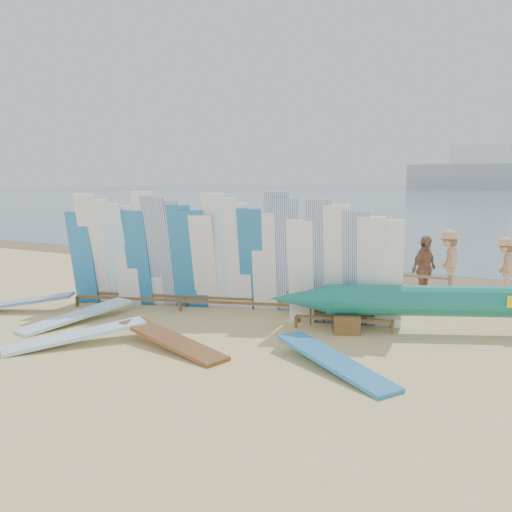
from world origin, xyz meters
The scene contains 29 objects.
ground centered at (0.00, 0.00, 0.00)m, with size 160.00×160.00×0.00m, color #DAC07D.
ocean centered at (0.00, 128.00, 0.00)m, with size 320.00×240.00×0.02m, color #426576.
wet_sand_strip centered at (0.00, 7.20, 0.00)m, with size 40.00×2.60×0.01m, color brown.
distant_ship centered at (-12.00, 180.00, 5.31)m, with size 45.00×8.00×14.00m.
fence centered at (0.00, 3.00, 0.63)m, with size 12.08×0.08×0.90m.
main_surfboard_rack centered at (0.12, 0.06, 1.32)m, with size 5.77×2.48×2.95m.
side_surfboard_rack centered at (4.22, 0.31, 1.26)m, with size 2.53×1.20×2.82m.
outrigger_canoe centered at (6.17, 0.84, 0.66)m, with size 6.86×3.50×1.03m.
vendor_table centered at (3.30, 0.43, 0.36)m, with size 0.97×0.84×1.07m.
flat_board_d centered at (4.96, -2.31, 0.00)m, with size 0.56×2.70×0.07m, color #2576BB.
flat_board_a centered at (-1.25, -2.14, 0.00)m, with size 0.56×2.70×0.07m, color #9BD5F8.
flat_board_e centered at (-3.35, -2.06, 0.00)m, with size 0.56×2.70×0.07m, color silver.
flat_board_c centered at (1.79, -2.66, 0.00)m, with size 0.56×2.70×0.07m, color brown.
flat_board_b centered at (-0.01, -3.34, 0.00)m, with size 0.56×2.70×0.07m, color #9BD5F8.
beach_chair_left centered at (-0.55, 3.53, 0.29)m, with size 0.86×0.87×0.98m.
beach_chair_right centered at (1.23, 3.64, 0.26)m, with size 0.80×0.81×0.90m.
stroller centered at (3.20, 4.17, 0.45)m, with size 0.79×0.94×1.11m.
beachgoer_1 centered at (-3.99, 5.40, 0.88)m, with size 0.64×0.35×1.75m, color #8C6042.
beachgoer_extra_0 centered at (7.05, 5.73, 0.81)m, with size 1.05×0.43×1.63m, color tan.
beachgoer_0 centered at (-3.81, 5.12, 0.87)m, with size 0.85×0.41×1.75m, color tan.
beachgoer_10 centered at (5.24, 3.68, 0.88)m, with size 1.03×0.45×1.76m, color #8C6042.
beachgoer_extra_1 centered at (-4.46, 5.36, 0.78)m, with size 0.91×0.39×1.56m, color #8C6042.
beachgoer_3 centered at (-3.18, 5.08, 0.87)m, with size 1.12×0.46×1.74m, color tan.
beachgoer_7 centered at (3.70, 5.42, 0.91)m, with size 0.66×0.36×1.81m, color #8C6042.
beachgoer_6 centered at (3.47, 3.64, 0.84)m, with size 0.82×0.39×1.68m, color tan.
beachgoer_9 centered at (5.60, 5.31, 0.90)m, with size 1.17×0.48×1.81m, color tan.
beachgoer_5 centered at (1.16, 5.91, 0.79)m, with size 1.46×0.47×1.57m, color beige.
beachgoer_11 centered at (-3.21, 6.23, 0.88)m, with size 1.63×0.53×1.76m, color beige.
beachgoer_8 centered at (2.91, 3.60, 0.90)m, with size 0.88×0.42×1.80m, color beige.
Camera 1 is at (7.97, -10.73, 3.23)m, focal length 38.00 mm.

